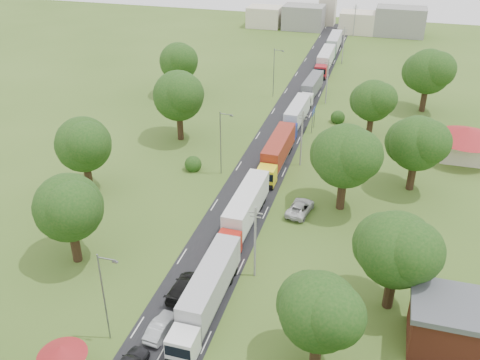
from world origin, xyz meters
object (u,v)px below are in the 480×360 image
(guard_booth, at_px, (63,357))
(car_lane_mid, at_px, (161,327))
(info_sign, at_px, (314,115))
(truck_0, at_px, (207,292))

(guard_booth, distance_m, car_lane_mid, 9.45)
(guard_booth, height_order, car_lane_mid, guard_booth)
(guard_booth, bearing_deg, info_sign, 78.32)
(car_lane_mid, bearing_deg, info_sign, -92.13)
(guard_booth, distance_m, info_sign, 61.27)
(guard_booth, bearing_deg, truck_0, 50.17)
(info_sign, height_order, car_lane_mid, info_sign)
(guard_booth, bearing_deg, car_lane_mid, 48.48)
(truck_0, bearing_deg, car_lane_mid, -126.92)
(guard_booth, relative_size, info_sign, 1.07)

